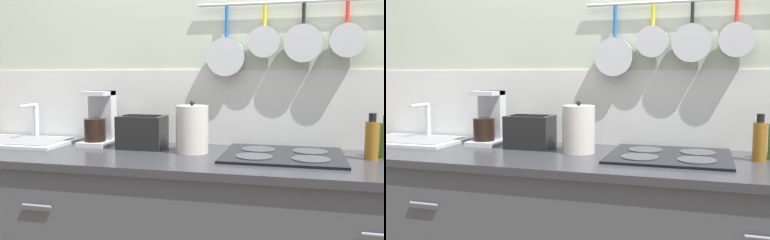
# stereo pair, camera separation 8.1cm
# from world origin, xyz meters

# --- Properties ---
(wall_back) EXTENTS (7.20, 0.15, 2.60)m
(wall_back) POSITION_xyz_m (0.00, 0.38, 1.27)
(wall_back) COLOR #B2BCA8
(wall_back) RESTS_ON ground_plane
(countertop) EXTENTS (2.85, 0.68, 0.03)m
(countertop) POSITION_xyz_m (0.00, 0.00, 0.89)
(countertop) COLOR #2D2D33
(countertop) RESTS_ON cabinet_base
(sink_basin) EXTENTS (0.57, 0.38, 0.21)m
(sink_basin) POSITION_xyz_m (-1.10, 0.13, 0.93)
(sink_basin) COLOR #B7BABF
(sink_basin) RESTS_ON countertop
(coffee_maker) EXTENTS (0.15, 0.21, 0.29)m
(coffee_maker) POSITION_xyz_m (-0.66, 0.20, 1.04)
(coffee_maker) COLOR #B7BABF
(coffee_maker) RESTS_ON countertop
(toaster) EXTENTS (0.25, 0.16, 0.17)m
(toaster) POSITION_xyz_m (-0.38, 0.13, 1.00)
(toaster) COLOR black
(toaster) RESTS_ON countertop
(kettle) EXTENTS (0.16, 0.16, 0.25)m
(kettle) POSITION_xyz_m (-0.10, 0.07, 1.03)
(kettle) COLOR beige
(kettle) RESTS_ON countertop
(cooktop) EXTENTS (0.55, 0.49, 0.01)m
(cooktop) POSITION_xyz_m (0.33, 0.08, 0.92)
(cooktop) COLOR black
(cooktop) RESTS_ON countertop
(bottle_vinegar) EXTENTS (0.06, 0.06, 0.21)m
(bottle_vinegar) POSITION_xyz_m (0.72, 0.10, 1.00)
(bottle_vinegar) COLOR #8C5919
(bottle_vinegar) RESTS_ON countertop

